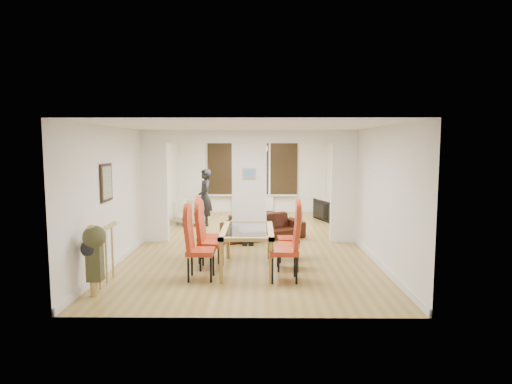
{
  "coord_description": "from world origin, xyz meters",
  "views": [
    {
      "loc": [
        0.24,
        -9.9,
        2.26
      ],
      "look_at": [
        0.15,
        0.6,
        1.1
      ],
      "focal_mm": 30.0,
      "sensor_mm": 36.0,
      "label": 1
    }
  ],
  "objects_px": {
    "armchair": "(191,212)",
    "television": "(318,211)",
    "dining_chair_lc": "(210,233)",
    "coffee_table": "(251,218)",
    "dining_chair_lb": "(212,239)",
    "person": "(205,197)",
    "sofa": "(263,227)",
    "bottle": "(250,210)",
    "dining_chair_ra": "(284,246)",
    "dining_chair_rc": "(288,235)",
    "dining_chair_la": "(201,246)",
    "dining_table": "(247,249)",
    "dining_chair_rb": "(288,241)",
    "bowl": "(258,214)"
  },
  "relations": [
    {
      "from": "dining_chair_lb",
      "to": "armchair",
      "type": "bearing_deg",
      "value": 110.63
    },
    {
      "from": "armchair",
      "to": "bottle",
      "type": "relative_size",
      "value": 2.74
    },
    {
      "from": "coffee_table",
      "to": "bowl",
      "type": "xyz_separation_m",
      "value": [
        0.18,
        -0.03,
        0.14
      ]
    },
    {
      "from": "dining_chair_lb",
      "to": "bottle",
      "type": "xyz_separation_m",
      "value": [
        0.6,
        4.77,
        -0.2
      ]
    },
    {
      "from": "dining_chair_lb",
      "to": "bottle",
      "type": "height_order",
      "value": "dining_chair_lb"
    },
    {
      "from": "dining_table",
      "to": "bowl",
      "type": "distance_m",
      "value": 4.82
    },
    {
      "from": "dining_chair_lb",
      "to": "television",
      "type": "distance_m",
      "value": 5.68
    },
    {
      "from": "dining_chair_lb",
      "to": "dining_chair_lc",
      "type": "relative_size",
      "value": 1.0
    },
    {
      "from": "dining_chair_ra",
      "to": "sofa",
      "type": "distance_m",
      "value": 3.26
    },
    {
      "from": "dining_chair_la",
      "to": "armchair",
      "type": "relative_size",
      "value": 1.48
    },
    {
      "from": "armchair",
      "to": "dining_chair_rc",
      "type": "bearing_deg",
      "value": -26.57
    },
    {
      "from": "armchair",
      "to": "bottle",
      "type": "bearing_deg",
      "value": 40.66
    },
    {
      "from": "dining_table",
      "to": "person",
      "type": "xyz_separation_m",
      "value": [
        -1.31,
        4.3,
        0.41
      ]
    },
    {
      "from": "armchair",
      "to": "dining_chair_ra",
      "type": "bearing_deg",
      "value": -34.54
    },
    {
      "from": "dining_chair_rc",
      "to": "bottle",
      "type": "relative_size",
      "value": 3.68
    },
    {
      "from": "dining_table",
      "to": "dining_chair_rc",
      "type": "height_order",
      "value": "dining_chair_rc"
    },
    {
      "from": "dining_chair_lb",
      "to": "coffee_table",
      "type": "bearing_deg",
      "value": 89.14
    },
    {
      "from": "dining_chair_lc",
      "to": "dining_chair_rb",
      "type": "relative_size",
      "value": 1.07
    },
    {
      "from": "television",
      "to": "coffee_table",
      "type": "relative_size",
      "value": 1.1
    },
    {
      "from": "armchair",
      "to": "person",
      "type": "distance_m",
      "value": 0.68
    },
    {
      "from": "dining_chair_la",
      "to": "dining_chair_rc",
      "type": "bearing_deg",
      "value": 38.02
    },
    {
      "from": "television",
      "to": "bottle",
      "type": "distance_m",
      "value": 2.05
    },
    {
      "from": "dining_table",
      "to": "coffee_table",
      "type": "relative_size",
      "value": 1.7
    },
    {
      "from": "dining_chair_rc",
      "to": "person",
      "type": "relative_size",
      "value": 0.64
    },
    {
      "from": "armchair",
      "to": "coffee_table",
      "type": "xyz_separation_m",
      "value": [
        1.74,
        0.3,
        -0.24
      ]
    },
    {
      "from": "dining_chair_lb",
      "to": "television",
      "type": "xyz_separation_m",
      "value": [
        2.64,
        5.02,
        -0.25
      ]
    },
    {
      "from": "sofa",
      "to": "coffee_table",
      "type": "height_order",
      "value": "sofa"
    },
    {
      "from": "dining_chair_ra",
      "to": "person",
      "type": "relative_size",
      "value": 0.74
    },
    {
      "from": "dining_chair_lc",
      "to": "coffee_table",
      "type": "xyz_separation_m",
      "value": [
        0.73,
        4.29,
        -0.45
      ]
    },
    {
      "from": "dining_chair_rc",
      "to": "person",
      "type": "height_order",
      "value": "person"
    },
    {
      "from": "dining_chair_lb",
      "to": "person",
      "type": "relative_size",
      "value": 0.7
    },
    {
      "from": "dining_chair_la",
      "to": "armchair",
      "type": "bearing_deg",
      "value": 102.47
    },
    {
      "from": "person",
      "to": "armchair",
      "type": "bearing_deg",
      "value": -135.13
    },
    {
      "from": "dining_chair_rb",
      "to": "coffee_table",
      "type": "distance_m",
      "value": 4.89
    },
    {
      "from": "dining_chair_la",
      "to": "coffee_table",
      "type": "bearing_deg",
      "value": 83.52
    },
    {
      "from": "dining_chair_la",
      "to": "bottle",
      "type": "relative_size",
      "value": 4.06
    },
    {
      "from": "sofa",
      "to": "bowl",
      "type": "relative_size",
      "value": 8.47
    },
    {
      "from": "dining_chair_la",
      "to": "television",
      "type": "relative_size",
      "value": 1.07
    },
    {
      "from": "dining_chair_lc",
      "to": "dining_chair_rc",
      "type": "xyz_separation_m",
      "value": [
        1.53,
        0.05,
        -0.05
      ]
    },
    {
      "from": "television",
      "to": "bottle",
      "type": "bearing_deg",
      "value": 78.07
    },
    {
      "from": "dining_chair_ra",
      "to": "dining_chair_rb",
      "type": "relative_size",
      "value": 1.13
    },
    {
      "from": "dining_chair_lc",
      "to": "person",
      "type": "height_order",
      "value": "person"
    },
    {
      "from": "person",
      "to": "television",
      "type": "relative_size",
      "value": 1.5
    },
    {
      "from": "person",
      "to": "sofa",
      "type": "bearing_deg",
      "value": 27.95
    },
    {
      "from": "dining_chair_ra",
      "to": "person",
      "type": "distance_m",
      "value": 5.27
    },
    {
      "from": "dining_chair_lb",
      "to": "person",
      "type": "bearing_deg",
      "value": 105.55
    },
    {
      "from": "armchair",
      "to": "television",
      "type": "relative_size",
      "value": 0.72
    },
    {
      "from": "dining_chair_lc",
      "to": "dining_chair_ra",
      "type": "xyz_separation_m",
      "value": [
        1.37,
        -1.16,
        0.03
      ]
    },
    {
      "from": "dining_chair_rb",
      "to": "dining_chair_ra",
      "type": "bearing_deg",
      "value": -87.1
    },
    {
      "from": "person",
      "to": "coffee_table",
      "type": "bearing_deg",
      "value": 97.04
    }
  ]
}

